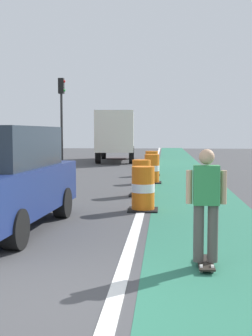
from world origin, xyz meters
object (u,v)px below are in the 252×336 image
(traffic_barrel_front, at_px, (143,189))
(traffic_barrel_mid, at_px, (141,178))
(pedestrian_crossing, at_px, (57,152))
(skateboarder_on_lane, at_px, (206,204))
(traffic_barrel_far, at_px, (152,164))
(pedestrian_waiting, at_px, (48,153))
(parked_suv_nearest, at_px, (1,178))
(traffic_light_corner, at_px, (62,106))
(traffic_barrel_back, at_px, (152,169))
(delivery_truck_down_block, at_px, (116,134))

(traffic_barrel_front, relative_size, traffic_barrel_mid, 1.00)
(pedestrian_crossing, bearing_deg, traffic_barrel_mid, -64.08)
(skateboarder_on_lane, relative_size, traffic_barrel_far, 1.55)
(pedestrian_crossing, height_order, pedestrian_waiting, same)
(parked_suv_nearest, xyz_separation_m, traffic_barrel_far, (2.62, 11.67, -0.50))
(traffic_light_corner, bearing_deg, traffic_barrel_mid, -67.35)
(traffic_barrel_back, bearing_deg, parked_suv_nearest, -107.42)
(skateboarder_on_lane, bearing_deg, delivery_truck_down_block, 99.08)
(traffic_barrel_far, height_order, delivery_truck_down_block, delivery_truck_down_block)
(traffic_barrel_mid, bearing_deg, parked_suv_nearest, -115.84)
(delivery_truck_down_block, bearing_deg, pedestrian_crossing, -114.63)
(pedestrian_waiting, bearing_deg, parked_suv_nearest, -79.03)
(pedestrian_crossing, bearing_deg, traffic_barrel_back, -52.82)
(parked_suv_nearest, relative_size, traffic_barrel_back, 4.30)
(traffic_barrel_mid, xyz_separation_m, traffic_light_corner, (-5.37, 12.86, 2.97))
(parked_suv_nearest, relative_size, pedestrian_crossing, 2.91)
(parked_suv_nearest, distance_m, pedestrian_waiting, 14.85)
(traffic_barrel_mid, distance_m, pedestrian_waiting, 10.84)
(parked_suv_nearest, bearing_deg, delivery_truck_down_block, 90.02)
(traffic_barrel_mid, bearing_deg, traffic_light_corner, 112.65)
(traffic_barrel_back, distance_m, pedestrian_crossing, 8.88)
(traffic_barrel_mid, relative_size, traffic_barrel_far, 1.00)
(skateboarder_on_lane, distance_m, traffic_barrel_back, 10.87)
(traffic_barrel_far, bearing_deg, traffic_light_corner, 130.98)
(skateboarder_on_lane, relative_size, parked_suv_nearest, 0.36)
(traffic_barrel_mid, relative_size, pedestrian_waiting, 0.68)
(traffic_barrel_front, relative_size, pedestrian_waiting, 0.68)
(skateboarder_on_lane, xyz_separation_m, traffic_barrel_back, (-1.06, 10.81, -0.38))
(skateboarder_on_lane, height_order, traffic_barrel_back, skateboarder_on_lane)
(parked_suv_nearest, bearing_deg, pedestrian_waiting, 100.97)
(traffic_barrel_front, bearing_deg, traffic_light_corner, 109.64)
(skateboarder_on_lane, relative_size, pedestrian_crossing, 1.05)
(parked_suv_nearest, height_order, pedestrian_waiting, parked_suv_nearest)
(traffic_barrel_mid, height_order, traffic_barrel_far, same)
(traffic_light_corner, xyz_separation_m, pedestrian_crossing, (0.23, -2.28, -2.64))
(traffic_barrel_front, distance_m, traffic_barrel_back, 6.17)
(traffic_barrel_mid, bearing_deg, pedestrian_waiting, 119.38)
(traffic_barrel_mid, relative_size, traffic_barrel_back, 1.00)
(traffic_barrel_mid, xyz_separation_m, pedestrian_waiting, (-5.31, 9.44, 0.33))
(delivery_truck_down_block, xyz_separation_m, pedestrian_crossing, (-2.64, -5.76, -0.98))
(traffic_light_corner, bearing_deg, skateboarder_on_lane, -71.76)
(traffic_barrel_front, bearing_deg, delivery_truck_down_block, 98.00)
(traffic_barrel_front, relative_size, traffic_light_corner, 0.21)
(traffic_barrel_front, xyz_separation_m, traffic_barrel_far, (-0.04, 9.20, 0.00))
(parked_suv_nearest, distance_m, traffic_light_corner, 18.39)
(traffic_barrel_back, bearing_deg, delivery_truck_down_block, 101.97)
(skateboarder_on_lane, bearing_deg, pedestrian_crossing, 109.75)
(traffic_barrel_mid, bearing_deg, skateboarder_on_lane, -80.06)
(traffic_barrel_far, height_order, pedestrian_waiting, pedestrian_waiting)
(parked_suv_nearest, height_order, pedestrian_crossing, parked_suv_nearest)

